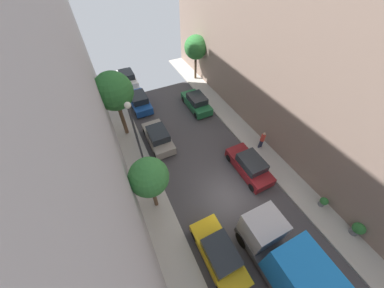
# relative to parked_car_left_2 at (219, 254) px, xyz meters

# --- Properties ---
(ground) EXTENTS (32.00, 32.00, 0.00)m
(ground) POSITION_rel_parked_car_left_2_xyz_m (2.70, 2.98, -0.72)
(ground) COLOR #423F42
(sidewalk_left) EXTENTS (2.00, 44.00, 0.15)m
(sidewalk_left) POSITION_rel_parked_car_left_2_xyz_m (-2.30, 2.98, -0.64)
(sidewalk_left) COLOR #B7B2A8
(sidewalk_left) RESTS_ON ground
(sidewalk_right) EXTENTS (2.00, 44.00, 0.15)m
(sidewalk_right) POSITION_rel_parked_car_left_2_xyz_m (7.70, 2.98, -0.64)
(sidewalk_right) COLOR #B7B2A8
(sidewalk_right) RESTS_ON ground
(building_right) EXTENTS (6.00, 44.00, 15.09)m
(building_right) POSITION_rel_parked_car_left_2_xyz_m (11.70, 2.98, 6.82)
(building_right) COLOR gray
(building_right) RESTS_ON ground
(parked_car_left_2) EXTENTS (1.78, 4.20, 1.57)m
(parked_car_left_2) POSITION_rel_parked_car_left_2_xyz_m (0.00, 0.00, 0.00)
(parked_car_left_2) COLOR gold
(parked_car_left_2) RESTS_ON ground
(parked_car_left_3) EXTENTS (1.78, 4.20, 1.57)m
(parked_car_left_3) POSITION_rel_parked_car_left_2_xyz_m (0.00, 10.43, 0.00)
(parked_car_left_3) COLOR gray
(parked_car_left_3) RESTS_ON ground
(parked_car_left_4) EXTENTS (1.78, 4.20, 1.57)m
(parked_car_left_4) POSITION_rel_parked_car_left_2_xyz_m (0.00, 16.41, 0.00)
(parked_car_left_4) COLOR #194799
(parked_car_left_4) RESTS_ON ground
(parked_car_left_5) EXTENTS (1.78, 4.20, 1.57)m
(parked_car_left_5) POSITION_rel_parked_car_left_2_xyz_m (0.00, 21.69, 0.00)
(parked_car_left_5) COLOR white
(parked_car_left_5) RESTS_ON ground
(parked_car_right_1) EXTENTS (1.78, 4.20, 1.57)m
(parked_car_right_1) POSITION_rel_parked_car_left_2_xyz_m (5.40, 4.33, 0.00)
(parked_car_right_1) COLOR maroon
(parked_car_right_1) RESTS_ON ground
(parked_car_right_2) EXTENTS (1.78, 4.20, 1.57)m
(parked_car_right_2) POSITION_rel_parked_car_left_2_xyz_m (5.40, 13.56, 0.00)
(parked_car_right_2) COLOR #1E6638
(parked_car_right_2) RESTS_ON ground
(delivery_truck) EXTENTS (2.26, 6.60, 3.38)m
(delivery_truck) POSITION_rel_parked_car_left_2_xyz_m (2.70, -2.69, 1.07)
(delivery_truck) COLOR #4C4C51
(delivery_truck) RESTS_ON ground
(pedestrian) EXTENTS (0.40, 0.36, 1.72)m
(pedestrian) POSITION_rel_parked_car_left_2_xyz_m (7.83, 5.92, 0.35)
(pedestrian) COLOR #2D334C
(pedestrian) RESTS_ON sidewalk_right
(street_tree_0) EXTENTS (3.10, 3.10, 6.06)m
(street_tree_0) POSITION_rel_parked_car_left_2_xyz_m (-2.31, 12.89, 3.90)
(street_tree_0) COLOR brown
(street_tree_0) RESTS_ON sidewalk_left
(street_tree_1) EXTENTS (2.64, 2.64, 5.14)m
(street_tree_1) POSITION_rel_parked_car_left_2_xyz_m (7.98, 18.96, 3.23)
(street_tree_1) COLOR brown
(street_tree_1) RESTS_ON sidewalk_right
(street_tree_2) EXTENTS (2.39, 2.39, 4.66)m
(street_tree_2) POSITION_rel_parked_car_left_2_xyz_m (-2.21, 4.78, 2.87)
(street_tree_2) COLOR brown
(street_tree_2) RESTS_ON sidewalk_left
(potted_plant_0) EXTENTS (0.69, 0.69, 1.04)m
(potted_plant_0) POSITION_rel_parked_car_left_2_xyz_m (-2.97, 22.30, 0.00)
(potted_plant_0) COLOR slate
(potted_plant_0) RESTS_ON sidewalk_left
(potted_plant_1) EXTENTS (0.71, 0.71, 1.03)m
(potted_plant_1) POSITION_rel_parked_car_left_2_xyz_m (8.48, -2.59, 0.01)
(potted_plant_1) COLOR slate
(potted_plant_1) RESTS_ON sidewalk_right
(potted_plant_2) EXTENTS (0.53, 0.53, 0.79)m
(potted_plant_2) POSITION_rel_parked_car_left_2_xyz_m (8.20, -0.35, -0.14)
(potted_plant_2) COLOR slate
(potted_plant_2) RESTS_ON sidewalk_right
(lamp_post) EXTENTS (0.44, 0.44, 5.95)m
(lamp_post) POSITION_rel_parked_car_left_2_xyz_m (-1.90, 8.87, 3.31)
(lamp_post) COLOR #333338
(lamp_post) RESTS_ON sidewalk_left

